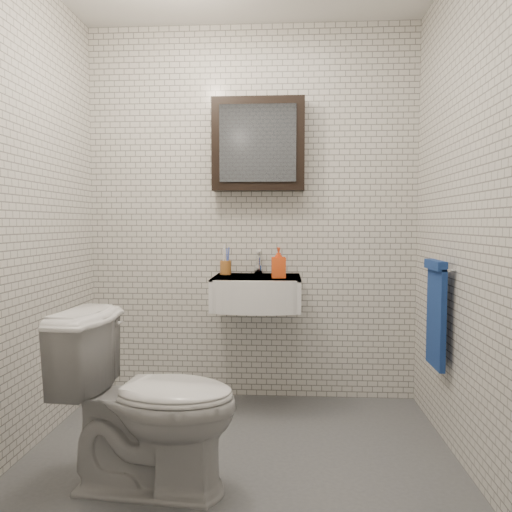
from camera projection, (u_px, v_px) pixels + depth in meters
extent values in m
cube|color=#4C4F54|center=(237.00, 464.00, 2.45)|extent=(2.20, 2.00, 0.01)
cube|color=silver|center=(252.00, 214.00, 3.36)|extent=(2.20, 0.02, 2.50)
cube|color=silver|center=(201.00, 201.00, 1.37)|extent=(2.20, 0.02, 2.50)
cube|color=silver|center=(13.00, 210.00, 2.43)|extent=(0.02, 2.00, 2.50)
cube|color=silver|center=(474.00, 210.00, 2.30)|extent=(0.02, 2.00, 2.50)
cube|color=white|center=(257.00, 292.00, 3.17)|extent=(0.55, 0.45, 0.20)
cylinder|color=silver|center=(257.00, 278.00, 3.18)|extent=(0.31, 0.31, 0.02)
cylinder|color=silver|center=(257.00, 277.00, 3.18)|extent=(0.04, 0.04, 0.01)
cube|color=white|center=(257.00, 277.00, 3.16)|extent=(0.55, 0.45, 0.01)
cylinder|color=silver|center=(258.00, 269.00, 3.32)|extent=(0.06, 0.06, 0.06)
cylinder|color=silver|center=(258.00, 260.00, 3.32)|extent=(0.03, 0.03, 0.08)
cylinder|color=silver|center=(258.00, 257.00, 3.26)|extent=(0.02, 0.12, 0.02)
cube|color=silver|center=(259.00, 252.00, 3.35)|extent=(0.02, 0.09, 0.01)
cube|color=black|center=(258.00, 145.00, 3.26)|extent=(0.60, 0.14, 0.60)
cube|color=#3F444C|center=(258.00, 143.00, 3.18)|extent=(0.49, 0.01, 0.49)
cylinder|color=silver|center=(440.00, 268.00, 2.67)|extent=(0.02, 0.30, 0.02)
cylinder|color=silver|center=(437.00, 266.00, 2.80)|extent=(0.04, 0.02, 0.02)
cylinder|color=silver|center=(452.00, 270.00, 2.54)|extent=(0.04, 0.02, 0.02)
cube|color=navy|center=(436.00, 317.00, 2.69)|extent=(0.03, 0.26, 0.54)
cube|color=navy|center=(436.00, 265.00, 2.67)|extent=(0.05, 0.26, 0.05)
cylinder|color=#A76529|center=(226.00, 268.00, 3.29)|extent=(0.08, 0.08, 0.09)
cylinder|color=white|center=(223.00, 259.00, 3.28)|extent=(0.02, 0.03, 0.17)
cylinder|color=#4563DF|center=(227.00, 260.00, 3.28)|extent=(0.01, 0.02, 0.15)
cylinder|color=white|center=(225.00, 258.00, 3.30)|extent=(0.02, 0.03, 0.18)
cylinder|color=#4563DF|center=(228.00, 259.00, 3.30)|extent=(0.02, 0.04, 0.16)
imported|color=#E14B17|center=(279.00, 263.00, 3.07)|extent=(0.09, 0.09, 0.19)
imported|color=silver|center=(150.00, 401.00, 2.22)|extent=(0.82, 0.52, 0.80)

